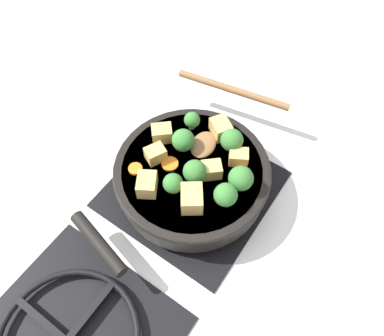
{
  "coord_description": "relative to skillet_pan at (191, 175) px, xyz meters",
  "views": [
    {
      "loc": [
        -0.22,
        0.32,
        0.69
      ],
      "look_at": [
        0.0,
        0.0,
        0.08
      ],
      "focal_mm": 35.0,
      "sensor_mm": 36.0,
      "label": 1
    }
  ],
  "objects": [
    {
      "name": "broccoli_floret_east_rim",
      "position": [
        0.06,
        -0.08,
        0.05
      ],
      "size": [
        0.03,
        0.03,
        0.04
      ],
      "color": "#709956",
      "rests_on": "skillet_pan"
    },
    {
      "name": "wooden_spoon",
      "position": [
        0.03,
        -0.15,
        0.03
      ],
      "size": [
        0.25,
        0.23,
        0.02
      ],
      "color": "brown",
      "rests_on": "skillet_pan"
    },
    {
      "name": "carrot_slice_edge_slice",
      "position": [
        -0.09,
        -0.04,
        0.03
      ],
      "size": [
        0.03,
        0.03,
        0.01
      ],
      "primitive_type": "cylinder",
      "color": "orange",
      "rests_on": "skillet_pan"
    },
    {
      "name": "tofu_cube_east_chunk",
      "position": [
        -0.04,
        0.06,
        0.04
      ],
      "size": [
        0.06,
        0.06,
        0.04
      ],
      "primitive_type": "cube",
      "rotation": [
        0.0,
        0.0,
        2.2
      ],
      "color": "tan",
      "rests_on": "skillet_pan"
    },
    {
      "name": "tofu_cube_center_large",
      "position": [
        0.0,
        -0.1,
        0.04
      ],
      "size": [
        0.05,
        0.05,
        0.03
      ],
      "primitive_type": "cube",
      "rotation": [
        0.0,
        0.0,
        2.57
      ],
      "color": "tan",
      "rests_on": "skillet_pan"
    },
    {
      "name": "front_burner_grate",
      "position": [
        -0.0,
        -0.0,
        -0.05
      ],
      "size": [
        0.31,
        0.31,
        0.03
      ],
      "color": "black",
      "rests_on": "ground_plane"
    },
    {
      "name": "tofu_cube_near_handle",
      "position": [
        0.04,
        0.08,
        0.04
      ],
      "size": [
        0.05,
        0.05,
        0.03
      ],
      "primitive_type": "cube",
      "rotation": [
        0.0,
        0.0,
        2.12
      ],
      "color": "tan",
      "rests_on": "skillet_pan"
    },
    {
      "name": "broccoli_floret_mid_floret",
      "position": [
        -0.1,
        -0.02,
        0.05
      ],
      "size": [
        0.05,
        0.05,
        0.05
      ],
      "color": "#709956",
      "rests_on": "skillet_pan"
    },
    {
      "name": "carrot_slice_orange_thin",
      "position": [
        0.04,
        0.02,
        0.03
      ],
      "size": [
        0.03,
        0.03,
        0.01
      ],
      "primitive_type": "cylinder",
      "color": "orange",
      "rests_on": "skillet_pan"
    },
    {
      "name": "skillet_pan",
      "position": [
        0.0,
        0.0,
        0.0
      ],
      "size": [
        0.31,
        0.39,
        0.06
      ],
      "color": "black",
      "rests_on": "front_burner_grate"
    },
    {
      "name": "broccoli_floret_north_edge",
      "position": [
        -0.09,
        0.03,
        0.05
      ],
      "size": [
        0.04,
        0.04,
        0.05
      ],
      "color": "#709956",
      "rests_on": "skillet_pan"
    },
    {
      "name": "broccoli_floret_south_cluster",
      "position": [
        0.04,
        -0.03,
        0.05
      ],
      "size": [
        0.04,
        0.04,
        0.05
      ],
      "color": "#709956",
      "rests_on": "skillet_pan"
    },
    {
      "name": "tofu_cube_mid_small",
      "position": [
        0.07,
        0.02,
        0.04
      ],
      "size": [
        0.04,
        0.05,
        0.03
      ],
      "primitive_type": "cube",
      "rotation": [
        0.0,
        0.0,
        1.12
      ],
      "color": "tan",
      "rests_on": "skillet_pan"
    },
    {
      "name": "tofu_cube_front_piece",
      "position": [
        -0.06,
        -0.07,
        0.04
      ],
      "size": [
        0.05,
        0.04,
        0.03
      ],
      "primitive_type": "cube",
      "rotation": [
        0.0,
        0.0,
        3.66
      ],
      "color": "tan",
      "rests_on": "skillet_pan"
    },
    {
      "name": "tofu_cube_west_chunk",
      "position": [
        0.09,
        -0.03,
        0.04
      ],
      "size": [
        0.05,
        0.05,
        0.03
      ],
      "primitive_type": "cube",
      "rotation": [
        0.0,
        0.0,
        3.87
      ],
      "color": "tan",
      "rests_on": "skillet_pan"
    },
    {
      "name": "tofu_cube_back_piece",
      "position": [
        -0.04,
        -0.01,
        0.04
      ],
      "size": [
        0.05,
        0.05,
        0.03
      ],
      "primitive_type": "cube",
      "rotation": [
        0.0,
        0.0,
        3.87
      ],
      "color": "tan",
      "rests_on": "skillet_pan"
    },
    {
      "name": "ground_plane",
      "position": [
        -0.0,
        -0.0,
        -0.06
      ],
      "size": [
        2.4,
        2.4,
        0.0
      ],
      "primitive_type": "plane",
      "color": "silver"
    },
    {
      "name": "broccoli_floret_near_spoon",
      "position": [
        0.0,
        0.06,
        0.05
      ],
      "size": [
        0.04,
        0.04,
        0.04
      ],
      "color": "#709956",
      "rests_on": "skillet_pan"
    },
    {
      "name": "broccoli_floret_west_rim",
      "position": [
        -0.02,
        0.02,
        0.05
      ],
      "size": [
        0.04,
        0.04,
        0.05
      ],
      "color": "#709956",
      "rests_on": "skillet_pan"
    },
    {
      "name": "carrot_slice_near_center",
      "position": [
        0.09,
        0.06,
        0.03
      ],
      "size": [
        0.03,
        0.03,
        0.01
      ],
      "primitive_type": "cylinder",
      "color": "orange",
      "rests_on": "skillet_pan"
    },
    {
      "name": "broccoli_floret_center_top",
      "position": [
        -0.04,
        -0.08,
        0.05
      ],
      "size": [
        0.04,
        0.04,
        0.05
      ],
      "color": "#709956",
      "rests_on": "skillet_pan"
    }
  ]
}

